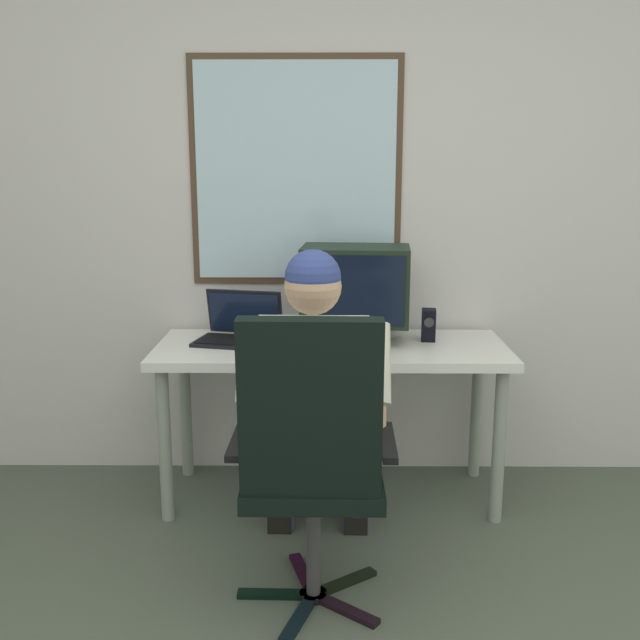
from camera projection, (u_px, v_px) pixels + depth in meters
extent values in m
cube|color=silver|center=(338.00, 204.00, 3.44)|extent=(5.20, 0.06, 2.66)
cube|color=#4C3828|center=(296.00, 172.00, 3.37)|extent=(0.99, 0.01, 1.06)
cube|color=silver|center=(296.00, 172.00, 3.37)|extent=(0.93, 0.02, 1.00)
cylinder|color=gray|center=(165.00, 445.00, 3.08)|extent=(0.06, 0.06, 0.69)
cylinder|color=gray|center=(499.00, 446.00, 3.07)|extent=(0.06, 0.06, 0.69)
cylinder|color=gray|center=(186.00, 409.00, 3.53)|extent=(0.06, 0.06, 0.69)
cylinder|color=gray|center=(476.00, 409.00, 3.52)|extent=(0.06, 0.06, 0.69)
cube|color=white|center=(331.00, 349.00, 3.22)|extent=(1.56, 0.60, 0.04)
cube|color=black|center=(275.00, 594.00, 2.59)|extent=(0.27, 0.05, 0.02)
cube|color=black|center=(300.00, 617.00, 2.46)|extent=(0.13, 0.27, 0.02)
cube|color=black|center=(344.00, 609.00, 2.50)|extent=(0.24, 0.20, 0.02)
cube|color=black|center=(344.00, 583.00, 2.66)|extent=(0.25, 0.19, 0.02)
cube|color=black|center=(304.00, 574.00, 2.71)|extent=(0.12, 0.27, 0.02)
cylinder|color=black|center=(313.00, 595.00, 2.59)|extent=(0.10, 0.10, 0.02)
cylinder|color=#3F3F44|center=(313.00, 538.00, 2.54)|extent=(0.05, 0.05, 0.43)
cube|color=black|center=(313.00, 477.00, 2.49)|extent=(0.47, 0.47, 0.06)
cube|color=black|center=(310.00, 409.00, 2.22)|extent=(0.45, 0.11, 0.58)
cube|color=black|center=(388.00, 442.00, 2.45)|extent=(0.06, 0.33, 0.02)
cube|color=black|center=(239.00, 440.00, 2.47)|extent=(0.06, 0.33, 0.02)
cylinder|color=#3B3B71|center=(358.00, 440.00, 2.73)|extent=(0.16, 0.47, 0.15)
cylinder|color=#3B3B71|center=(356.00, 474.00, 3.02)|extent=(0.12, 0.12, 0.50)
cube|color=black|center=(355.00, 513.00, 3.12)|extent=(0.11, 0.24, 0.08)
cylinder|color=#3B3B71|center=(274.00, 439.00, 2.74)|extent=(0.16, 0.47, 0.15)
cylinder|color=#3B3B71|center=(280.00, 473.00, 3.03)|extent=(0.12, 0.12, 0.50)
cube|color=black|center=(281.00, 512.00, 3.13)|extent=(0.11, 0.24, 0.08)
cube|color=silver|center=(313.00, 396.00, 2.45)|extent=(0.39, 0.29, 0.53)
sphere|color=tan|center=(313.00, 286.00, 2.37)|extent=(0.19, 0.19, 0.19)
sphere|color=#304086|center=(313.00, 277.00, 2.37)|extent=(0.19, 0.19, 0.19)
cylinder|color=silver|center=(378.00, 364.00, 2.48)|extent=(0.09, 0.21, 0.29)
cylinder|color=tan|center=(376.00, 394.00, 2.59)|extent=(0.08, 0.16, 0.27)
sphere|color=tan|center=(375.00, 397.00, 2.64)|extent=(0.09, 0.09, 0.09)
cylinder|color=silver|center=(250.00, 363.00, 2.49)|extent=(0.09, 0.22, 0.29)
cylinder|color=tan|center=(255.00, 364.00, 2.64)|extent=(0.08, 0.19, 0.27)
sphere|color=tan|center=(258.00, 341.00, 2.71)|extent=(0.09, 0.09, 0.09)
cube|color=beige|center=(355.00, 340.00, 3.27)|extent=(0.28, 0.23, 0.02)
cylinder|color=beige|center=(355.00, 330.00, 3.26)|extent=(0.04, 0.04, 0.07)
cube|color=black|center=(355.00, 285.00, 3.22)|extent=(0.50, 0.34, 0.34)
cube|color=black|center=(354.00, 291.00, 3.07)|extent=(0.43, 0.04, 0.30)
cube|color=black|center=(236.00, 342.00, 3.24)|extent=(0.40, 0.29, 0.02)
cube|color=black|center=(236.00, 340.00, 3.23)|extent=(0.36, 0.26, 0.00)
cube|color=black|center=(245.00, 312.00, 3.34)|extent=(0.36, 0.13, 0.21)
cube|color=#0F1933|center=(244.00, 313.00, 3.33)|extent=(0.33, 0.11, 0.18)
cylinder|color=silver|center=(287.00, 352.00, 3.09)|extent=(0.07, 0.07, 0.00)
cylinder|color=silver|center=(287.00, 343.00, 3.08)|extent=(0.01, 0.01, 0.07)
cylinder|color=silver|center=(286.00, 326.00, 3.07)|extent=(0.09, 0.09, 0.07)
cylinder|color=#62051E|center=(287.00, 331.00, 3.07)|extent=(0.08, 0.08, 0.03)
cube|color=black|center=(429.00, 325.00, 3.28)|extent=(0.07, 0.09, 0.14)
cylinder|color=#333338|center=(429.00, 322.00, 3.24)|extent=(0.04, 0.01, 0.04)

